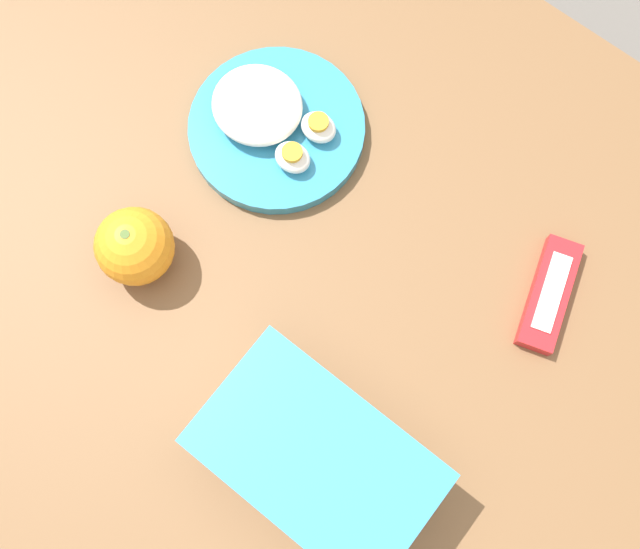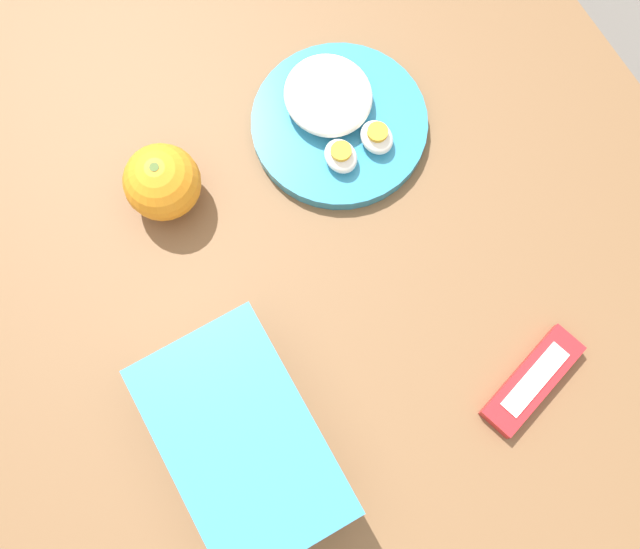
{
  "view_description": "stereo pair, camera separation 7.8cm",
  "coord_description": "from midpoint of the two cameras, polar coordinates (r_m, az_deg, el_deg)",
  "views": [
    {
      "loc": [
        -0.16,
        0.13,
        1.52
      ],
      "look_at": [
        -0.03,
        -0.03,
        0.77
      ],
      "focal_mm": 42.0,
      "sensor_mm": 36.0,
      "label": 1
    },
    {
      "loc": [
        -0.21,
        0.07,
        1.52
      ],
      "look_at": [
        -0.03,
        -0.03,
        0.77
      ],
      "focal_mm": 42.0,
      "sensor_mm": 36.0,
      "label": 2
    }
  ],
  "objects": [
    {
      "name": "rice_plate",
      "position": [
        0.86,
        -6.23,
        10.98
      ],
      "size": [
        0.2,
        0.2,
        0.05
      ],
      "color": "teal",
      "rests_on": "table"
    },
    {
      "name": "orange_fruit",
      "position": [
        0.81,
        -16.61,
        1.56
      ],
      "size": [
        0.08,
        0.08,
        0.08
      ],
      "color": "orange",
      "rests_on": "table"
    },
    {
      "name": "candy_bar",
      "position": [
        0.82,
        14.56,
        -1.98
      ],
      "size": [
        0.07,
        0.13,
        0.02
      ],
      "color": "red",
      "rests_on": "table"
    },
    {
      "name": "food_container",
      "position": [
        0.75,
        -3.25,
        -14.42
      ],
      "size": [
        0.22,
        0.14,
        0.08
      ],
      "color": "white",
      "rests_on": "table"
    },
    {
      "name": "table",
      "position": [
        0.91,
        -5.07,
        -2.71
      ],
      "size": [
        1.26,
        0.94,
        0.74
      ],
      "color": "brown",
      "rests_on": "ground_plane"
    },
    {
      "name": "ground_plane",
      "position": [
        1.54,
        -3.01,
        -7.78
      ],
      "size": [
        10.0,
        10.0,
        0.0
      ],
      "primitive_type": "plane",
      "color": "#66605B"
    }
  ]
}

